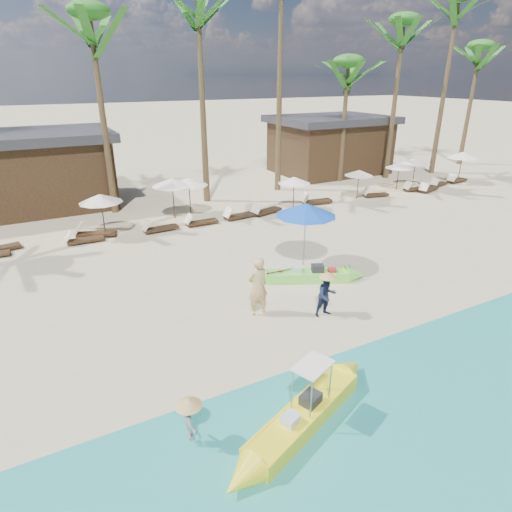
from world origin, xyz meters
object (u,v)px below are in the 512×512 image
green_canoe (307,276)px  yellow_canoe (304,415)px  tourist (258,286)px  blue_umbrella (306,210)px

green_canoe → yellow_canoe: yellow_canoe is taller
tourist → blue_umbrella: (3.50, 2.56, 1.37)m
green_canoe → tourist: 3.15m
tourist → blue_umbrella: blue_umbrella is taller
yellow_canoe → tourist: tourist is taller
yellow_canoe → blue_umbrella: bearing=34.2°
yellow_canoe → green_canoe: bearing=33.3°
blue_umbrella → yellow_canoe: bearing=-123.5°
tourist → green_canoe: bearing=-157.8°
green_canoe → yellow_canoe: 7.27m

